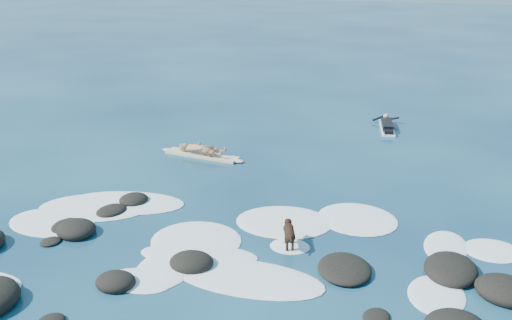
% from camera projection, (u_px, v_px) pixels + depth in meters
% --- Properties ---
extents(ground, '(160.00, 160.00, 0.00)m').
position_uv_depth(ground, '(251.00, 242.00, 15.73)').
color(ground, '#0A2642').
rests_on(ground, ground).
extents(reef_rocks, '(15.16, 7.88, 0.65)m').
position_uv_depth(reef_rocks, '(162.00, 275.00, 13.91)').
color(reef_rocks, black).
rests_on(reef_rocks, ground).
extents(breaking_foam, '(14.87, 8.64, 0.12)m').
position_uv_depth(breaking_foam, '(207.00, 236.00, 16.03)').
color(breaking_foam, white).
rests_on(breaking_foam, ground).
extents(standing_surfer_rig, '(3.61, 1.03, 2.05)m').
position_uv_depth(standing_surfer_rig, '(201.00, 137.00, 21.96)').
color(standing_surfer_rig, beige).
rests_on(standing_surfer_rig, ground).
extents(paddling_surfer_rig, '(1.22, 2.75, 0.48)m').
position_uv_depth(paddling_surfer_rig, '(387.00, 126.00, 25.60)').
color(paddling_surfer_rig, white).
rests_on(paddling_surfer_rig, ground).
extents(dog, '(0.51, 1.10, 0.72)m').
position_uv_depth(dog, '(289.00, 232.00, 15.29)').
color(dog, black).
rests_on(dog, ground).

